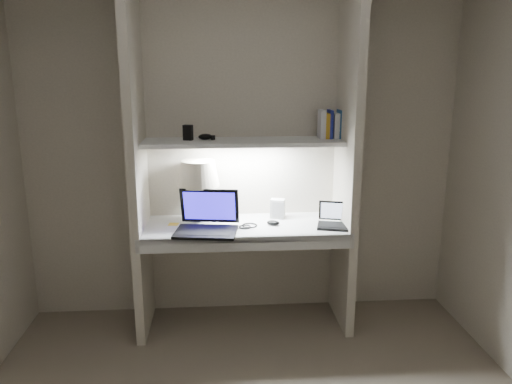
{
  "coord_description": "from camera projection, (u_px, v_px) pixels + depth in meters",
  "views": [
    {
      "loc": [
        -0.17,
        -2.18,
        1.85
      ],
      "look_at": [
        0.07,
        1.05,
        1.05
      ],
      "focal_mm": 35.0,
      "sensor_mm": 36.0,
      "label": 1
    }
  ],
  "objects": [
    {
      "name": "cable_coil",
      "position": [
        249.0,
        225.0,
        3.53
      ],
      "size": [
        0.12,
        0.12,
        0.01
      ],
      "primitive_type": "torus",
      "rotation": [
        0.0,
        0.0,
        0.17
      ],
      "color": "black",
      "rests_on": "desk"
    },
    {
      "name": "desk",
      "position": [
        244.0,
        227.0,
        3.57
      ],
      "size": [
        1.4,
        0.55,
        0.04
      ],
      "primitive_type": "cube",
      "color": "white",
      "rests_on": "alcove_panel_left"
    },
    {
      "name": "desk_apron",
      "position": [
        246.0,
        243.0,
        3.33
      ],
      "size": [
        1.46,
        0.03,
        0.1
      ],
      "primitive_type": "cube",
      "color": "silver",
      "rests_on": "desk"
    },
    {
      "name": "alcove_panel_right",
      "position": [
        347.0,
        157.0,
        3.5
      ],
      "size": [
        0.06,
        0.55,
        2.5
      ],
      "primitive_type": "cube",
      "color": "beige",
      "rests_on": "floor"
    },
    {
      "name": "shelf",
      "position": [
        243.0,
        142.0,
        3.52
      ],
      "size": [
        1.4,
        0.36,
        0.03
      ],
      "primitive_type": "cube",
      "color": "silver",
      "rests_on": "back_wall"
    },
    {
      "name": "laptop_main",
      "position": [
        207.0,
        222.0,
        3.42
      ],
      "size": [
        0.46,
        0.41,
        0.27
      ],
      "rotation": [
        0.0,
        0.0,
        -0.15
      ],
      "color": "black",
      "rests_on": "desk"
    },
    {
      "name": "laptop_netbook",
      "position": [
        336.0,
        221.0,
        3.53
      ],
      "size": [
        0.31,
        0.28,
        0.17
      ],
      "rotation": [
        0.0,
        0.0,
        -0.25
      ],
      "color": "black",
      "rests_on": "desk"
    },
    {
      "name": "speaker",
      "position": [
        278.0,
        209.0,
        3.71
      ],
      "size": [
        0.12,
        0.1,
        0.14
      ],
      "primitive_type": "cube",
      "rotation": [
        0.0,
        0.0,
        -0.29
      ],
      "color": "silver",
      "rests_on": "desk"
    },
    {
      "name": "back_wall",
      "position": [
        242.0,
        152.0,
        3.72
      ],
      "size": [
        3.2,
        0.01,
        2.5
      ],
      "primitive_type": "cube",
      "color": "beige",
      "rests_on": "floor"
    },
    {
      "name": "alcove_panel_left",
      "position": [
        137.0,
        160.0,
        3.4
      ],
      "size": [
        0.06,
        0.55,
        2.5
      ],
      "primitive_type": "cube",
      "color": "beige",
      "rests_on": "floor"
    },
    {
      "name": "mouse",
      "position": [
        273.0,
        223.0,
        3.55
      ],
      "size": [
        0.11,
        0.09,
        0.03
      ],
      "primitive_type": "ellipsoid",
      "rotation": [
        0.0,
        0.0,
        -0.33
      ],
      "color": "black",
      "rests_on": "desk"
    },
    {
      "name": "book_row",
      "position": [
        332.0,
        125.0,
        3.6
      ],
      "size": [
        0.19,
        0.13,
        0.2
      ],
      "color": "white",
      "rests_on": "shelf"
    },
    {
      "name": "shelf_gadget",
      "position": [
        205.0,
        137.0,
        3.52
      ],
      "size": [
        0.11,
        0.09,
        0.04
      ],
      "primitive_type": "ellipsoid",
      "rotation": [
        0.0,
        0.0,
        0.18
      ],
      "color": "black",
      "rests_on": "shelf"
    },
    {
      "name": "table_lamp",
      "position": [
        198.0,
        181.0,
        3.58
      ],
      "size": [
        0.31,
        0.31,
        0.45
      ],
      "color": "white",
      "rests_on": "desk"
    },
    {
      "name": "strip_light",
      "position": [
        243.0,
        145.0,
        3.52
      ],
      "size": [
        0.6,
        0.04,
        0.02
      ],
      "primitive_type": "cube",
      "color": "white",
      "rests_on": "shelf"
    },
    {
      "name": "sticky_note",
      "position": [
        174.0,
        224.0,
        3.57
      ],
      "size": [
        0.08,
        0.08,
        0.0
      ],
      "primitive_type": "cube",
      "rotation": [
        0.0,
        0.0,
        -0.15
      ],
      "color": "gold",
      "rests_on": "desk"
    },
    {
      "name": "shelf_box",
      "position": [
        188.0,
        133.0,
        3.49
      ],
      "size": [
        0.07,
        0.06,
        0.11
      ],
      "primitive_type": "cube",
      "rotation": [
        0.0,
        0.0,
        -0.31
      ],
      "color": "black",
      "rests_on": "shelf"
    }
  ]
}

